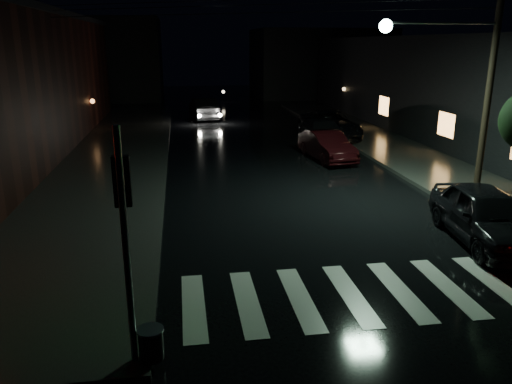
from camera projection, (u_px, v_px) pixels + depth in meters
name	position (u px, v px, depth m)	size (l,w,h in m)	color
ground	(251.00, 314.00, 10.68)	(120.00, 120.00, 0.00)	black
sidewalk_left	(102.00, 166.00, 23.19)	(6.00, 44.00, 0.15)	#282826
sidewalk_right	(406.00, 155.00, 25.37)	(4.00, 44.00, 0.15)	#282826
building_right	(493.00, 88.00, 29.33)	(10.00, 40.00, 6.00)	black
building_far_left	(91.00, 59.00, 50.70)	(14.00, 10.00, 8.00)	black
building_far_right	(319.00, 63.00, 54.32)	(14.00, 10.00, 7.00)	black
crosswalk	(375.00, 292.00, 11.59)	(9.00, 3.00, 0.01)	beige
signal_pole_corner	(139.00, 287.00, 8.55)	(0.68, 0.61, 4.20)	slate
utility_pole	(474.00, 72.00, 17.27)	(4.92, 0.44, 8.00)	black
parked_car_a	(486.00, 215.00, 14.35)	(1.91, 4.74, 1.61)	black
parked_car_b	(327.00, 146.00, 24.56)	(1.50, 4.30, 1.42)	black
parked_car_c	(323.00, 132.00, 28.32)	(2.00, 4.91, 1.42)	black
parked_car_d	(329.00, 125.00, 30.09)	(2.74, 5.95, 1.65)	black
oncoming_car	(204.00, 108.00, 37.80)	(1.70, 4.88, 1.61)	black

